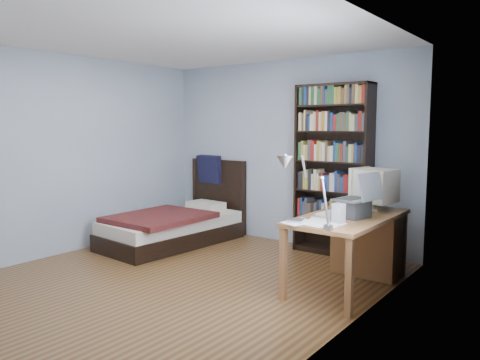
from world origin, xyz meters
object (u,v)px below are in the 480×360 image
at_px(desk_lamp, 292,170).
at_px(keyboard, 335,213).
at_px(crt_monitor, 374,186).
at_px(bookshelf, 333,170).
at_px(bed, 176,224).
at_px(speaker, 339,213).
at_px(laptop, 355,205).
at_px(desk, 364,239).
at_px(soda_can, 348,206).

distance_m(desk_lamp, keyboard, 1.18).
relative_size(crt_monitor, bookshelf, 0.21).
bearing_deg(desk_lamp, bed, 152.84).
bearing_deg(speaker, desk_lamp, -84.19).
xyz_separation_m(laptop, keyboard, (-0.21, 0.01, -0.11)).
bearing_deg(speaker, desk, 107.35).
xyz_separation_m(keyboard, bookshelf, (-0.57, 1.11, 0.32)).
bearing_deg(bed, keyboard, -7.06).
distance_m(laptop, speaker, 0.34).
bearing_deg(speaker, keyboard, 132.04).
relative_size(speaker, bed, 0.09).
distance_m(crt_monitor, keyboard, 0.61).
relative_size(crt_monitor, laptop, 1.00).
bearing_deg(desk, keyboard, -105.34).
height_order(laptop, speaker, laptop).
relative_size(desk_lamp, speaker, 3.62).
distance_m(desk_lamp, bookshelf, 2.28).
bearing_deg(bed, speaker, -13.55).
relative_size(laptop, soda_can, 4.06).
xyz_separation_m(laptop, bookshelf, (-0.78, 1.12, 0.22)).
bearing_deg(desk_lamp, soda_can, 94.78).
distance_m(laptop, soda_can, 0.34).
bearing_deg(soda_can, bookshelf, 124.68).
xyz_separation_m(keyboard, speaker, (0.20, -0.34, 0.08)).
xyz_separation_m(crt_monitor, keyboard, (-0.19, -0.53, -0.23)).
relative_size(crt_monitor, speaker, 2.41).
bearing_deg(laptop, speaker, -91.76).
bearing_deg(soda_can, laptop, -54.28).
bearing_deg(bookshelf, soda_can, -55.32).
height_order(laptop, keyboard, laptop).
distance_m(keyboard, bed, 2.59).
distance_m(crt_monitor, bookshelf, 0.96).
bearing_deg(speaker, bed, 178.36).
bearing_deg(laptop, desk, 100.66).
relative_size(keyboard, speaker, 2.49).
bearing_deg(laptop, crt_monitor, 92.12).
distance_m(keyboard, soda_can, 0.27).
relative_size(speaker, soda_can, 1.67).
bearing_deg(desk, bed, -177.00).
relative_size(desk, bed, 0.71).
bearing_deg(desk_lamp, desk, 90.02).
xyz_separation_m(desk_lamp, soda_can, (-0.11, 1.31, -0.48)).
distance_m(bookshelf, bed, 2.26).
relative_size(bookshelf, bed, 1.02).
height_order(desk, laptop, laptop).
height_order(desk, keyboard, keyboard).
bearing_deg(desk, laptop, -79.34).
height_order(desk, crt_monitor, crt_monitor).
xyz_separation_m(speaker, bookshelf, (-0.77, 1.46, 0.25)).
bearing_deg(speaker, bookshelf, 129.79).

